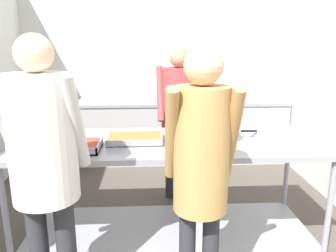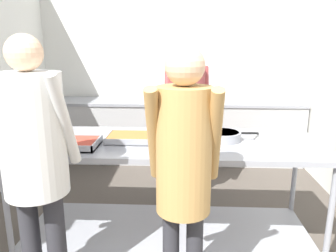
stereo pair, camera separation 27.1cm
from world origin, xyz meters
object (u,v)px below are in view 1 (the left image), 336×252
serving_tray_roast (135,139)px  cook_behind_counter (179,109)px  guest_serving_left (201,161)px  sauce_pan (223,134)px  guest_serving_right (44,154)px  serving_tray_vegetables (73,147)px  plate_stack (262,132)px  water_bottle (184,94)px  broccoli_bowl (181,139)px

serving_tray_roast → cook_behind_counter: cook_behind_counter is taller
guest_serving_left → sauce_pan: bearing=70.2°
sauce_pan → guest_serving_right: 1.44m
serving_tray_vegetables → plate_stack: 1.57m
serving_tray_roast → water_bottle: 2.15m
broccoli_bowl → guest_serving_right: 1.06m
serving_tray_roast → guest_serving_right: size_ratio=0.25×
broccoli_bowl → guest_serving_left: bearing=-87.0°
sauce_pan → water_bottle: 2.01m
guest_serving_left → plate_stack: bearing=55.3°
guest_serving_left → water_bottle: guest_serving_left is taller
guest_serving_left → guest_serving_right: size_ratio=0.96×
sauce_pan → cook_behind_counter: (-0.29, 0.82, 0.06)m
serving_tray_vegetables → serving_tray_roast: (0.45, 0.18, 0.00)m
guest_serving_left → cook_behind_counter: size_ratio=1.02×
plate_stack → guest_serving_left: bearing=-124.7°
sauce_pan → cook_behind_counter: cook_behind_counter is taller
guest_serving_left → cook_behind_counter: 1.71m
broccoli_bowl → guest_serving_left: size_ratio=0.13×
serving_tray_vegetables → plate_stack: size_ratio=1.80×
plate_stack → cook_behind_counter: 0.98m
serving_tray_roast → guest_serving_left: size_ratio=0.26×
cook_behind_counter → serving_tray_vegetables: bearing=-129.8°
broccoli_bowl → sauce_pan: broccoli_bowl is taller
sauce_pan → plate_stack: 0.37m
serving_tray_roast → guest_serving_left: (0.40, -0.83, 0.11)m
plate_stack → cook_behind_counter: bearing=132.1°
serving_tray_vegetables → water_bottle: size_ratio=1.78×
broccoli_bowl → plate_stack: broccoli_bowl is taller
sauce_pan → guest_serving_left: size_ratio=0.26×
sauce_pan → broccoli_bowl: bearing=-158.7°
sauce_pan → guest_serving_right: size_ratio=0.25×
guest_serving_right → guest_serving_left: bearing=-7.3°
broccoli_bowl → guest_serving_left: (0.04, -0.74, 0.09)m
cook_behind_counter → water_bottle: size_ratio=7.23×
serving_tray_roast → plate_stack: 1.09m
guest_serving_right → water_bottle: (1.09, 2.77, -0.08)m
guest_serving_right → cook_behind_counter: guest_serving_right is taller
guest_serving_left → cook_behind_counter: guest_serving_left is taller
serving_tray_vegetables → cook_behind_counter: bearing=50.2°
serving_tray_vegetables → sauce_pan: sauce_pan is taller
plate_stack → serving_tray_vegetables: bearing=-167.8°
water_bottle → serving_tray_roast: bearing=-106.2°
sauce_pan → guest_serving_right: bearing=-147.5°
broccoli_bowl → sauce_pan: size_ratio=0.51×
sauce_pan → plate_stack: (0.36, 0.10, -0.01)m
serving_tray_roast → sauce_pan: (0.72, 0.06, 0.01)m
water_bottle → guest_serving_right: bearing=-111.4°
serving_tray_vegetables → guest_serving_left: guest_serving_left is taller
water_bottle → serving_tray_vegetables: bearing=-115.2°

